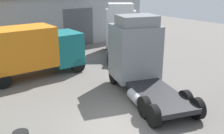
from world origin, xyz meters
The scene contains 5 objects.
ground_plane centered at (0.00, 0.00, 0.00)m, with size 60.00×60.00×0.00m, color slate.
warehouse_building centered at (0.00, 17.24, 2.46)m, with size 28.50×6.99×4.90m.
tractor_unit_grey centered at (3.55, 2.81, 1.99)m, with size 4.42×6.90×4.23m.
box_truck_teal centered at (-0.96, 8.45, 1.87)m, with size 7.16×2.54×3.30m.
tractor_unit_white centered at (7.91, 9.83, 2.00)m, with size 5.45×6.36×4.23m.
Camera 1 is at (-6.31, -7.82, 6.05)m, focal length 42.00 mm.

